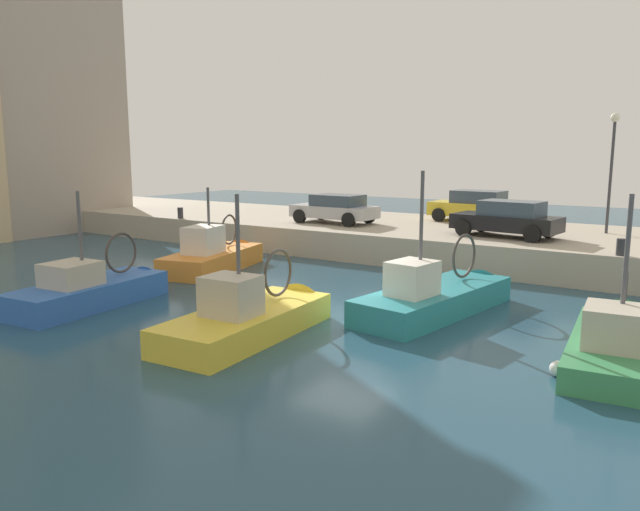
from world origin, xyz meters
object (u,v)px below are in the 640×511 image
fishing_boat_orange (217,265)px  parked_car_silver (335,208)px  fishing_boat_teal (441,307)px  parked_car_black (508,219)px  parked_car_yellow (475,206)px  mooring_bollard_mid (621,247)px  fishing_boat_green (619,351)px  fishing_boat_yellow (256,328)px  fishing_boat_blue (98,300)px  quay_streetlamp (612,153)px  mooring_bollard_north (180,213)px

fishing_boat_orange → parked_car_silver: 7.07m
fishing_boat_teal → parked_car_black: 7.95m
parked_car_yellow → mooring_bollard_mid: parked_car_yellow is taller
fishing_boat_teal → parked_car_silver: (7.96, 8.54, 1.78)m
fishing_boat_green → parked_car_silver: (9.50, 13.41, 1.77)m
fishing_boat_yellow → fishing_boat_blue: 5.86m
fishing_boat_orange → fishing_boat_blue: size_ratio=1.03×
quay_streetlamp → fishing_boat_blue: bearing=144.1°
fishing_boat_orange → mooring_bollard_mid: size_ratio=10.79×
fishing_boat_green → parked_car_black: bearing=29.9°
fishing_boat_yellow → fishing_boat_orange: bearing=49.0°
fishing_boat_teal → parked_car_silver: bearing=47.0°
fishing_boat_teal → fishing_boat_orange: bearing=82.9°
parked_car_black → quay_streetlamp: quay_streetlamp is taller
fishing_boat_teal → quay_streetlamp: (11.09, -2.64, 4.35)m
mooring_bollard_north → fishing_boat_yellow: bearing=-127.6°
fishing_boat_teal → parked_car_black: size_ratio=1.59×
parked_car_silver → mooring_bollard_mid: parked_car_silver is taller
mooring_bollard_mid → quay_streetlamp: size_ratio=0.11×
quay_streetlamp → parked_car_black: bearing=137.4°
parked_car_silver → fishing_boat_teal: bearing=-133.0°
fishing_boat_yellow → mooring_bollard_north: size_ratio=10.96×
fishing_boat_teal → quay_streetlamp: 12.20m
quay_streetlamp → parked_car_silver: bearing=105.6°
parked_car_black → mooring_bollard_mid: (-2.29, -4.35, -0.45)m
fishing_boat_yellow → parked_car_silver: (12.54, 5.45, 1.78)m
parked_car_black → parked_car_yellow: parked_car_yellow is taller
parked_car_black → parked_car_yellow: (4.33, 2.81, 0.03)m
parked_car_yellow → mooring_bollard_mid: (-6.62, -7.16, -0.48)m
fishing_boat_green → fishing_boat_blue: size_ratio=1.06×
fishing_boat_teal → fishing_boat_blue: bearing=118.6°
fishing_boat_blue → parked_car_yellow: size_ratio=1.37×
parked_car_black → parked_car_yellow: 5.16m
fishing_boat_yellow → fishing_boat_teal: bearing=-34.0°
fishing_boat_green → mooring_bollard_north: 22.14m
fishing_boat_orange → mooring_bollard_north: bearing=56.3°
quay_streetlamp → mooring_bollard_mid: bearing=-167.4°
fishing_boat_orange → parked_car_black: bearing=-55.1°
fishing_boat_orange → fishing_boat_teal: 9.84m
mooring_bollard_mid → fishing_boat_yellow: bearing=145.1°
parked_car_black → parked_car_yellow: size_ratio=1.01×
fishing_boat_orange → fishing_boat_yellow: (-5.80, -6.68, -0.03)m
mooring_bollard_north → mooring_bollard_mid: bearing=-90.0°
fishing_boat_yellow → parked_car_yellow: (16.64, 0.17, 1.84)m
parked_car_black → mooring_bollard_north: parked_car_black is taller
parked_car_yellow → fishing_boat_green: bearing=-149.1°
fishing_boat_orange → fishing_boat_blue: (-6.10, -0.82, -0.03)m
fishing_boat_orange → mooring_bollard_mid: bearing=-72.9°
parked_car_silver → mooring_bollard_mid: size_ratio=7.35×
fishing_boat_green → parked_car_black: (9.27, 5.32, 1.80)m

